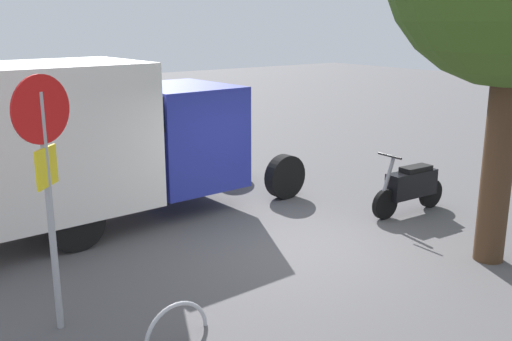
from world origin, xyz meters
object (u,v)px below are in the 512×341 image
at_px(box_truck_near, 80,138).
at_px(bike_rack_hoop, 177,336).
at_px(stop_sign, 46,165).
at_px(motorcycle, 411,186).

distance_m(box_truck_near, bike_rack_hoop, 4.54).
height_order(stop_sign, bike_rack_hoop, stop_sign).
bearing_deg(box_truck_near, stop_sign, -118.12).
bearing_deg(stop_sign, box_truck_near, -115.82).
distance_m(box_truck_near, motorcycle, 6.06).
bearing_deg(motorcycle, bike_rack_hoop, 15.57).
xyz_separation_m(motorcycle, bike_rack_hoop, (5.74, 1.28, -0.52)).
xyz_separation_m(motorcycle, stop_sign, (6.74, 0.28, 1.47)).
bearing_deg(motorcycle, box_truck_near, -26.56).
bearing_deg(stop_sign, bike_rack_hoop, 134.98).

